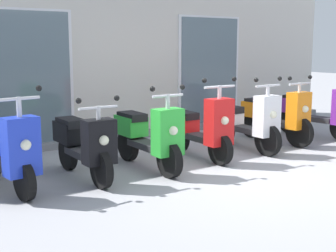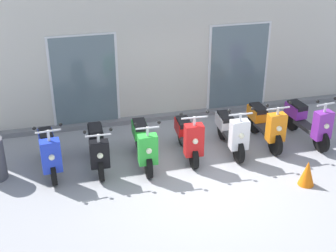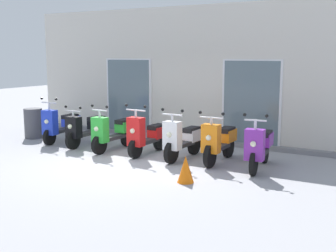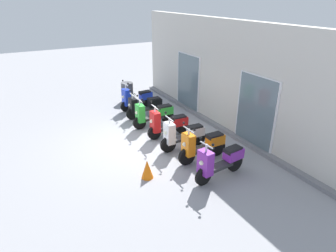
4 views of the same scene
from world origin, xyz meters
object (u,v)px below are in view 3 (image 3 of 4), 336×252
at_px(scooter_white, 183,139).
at_px(traffic_cone, 186,169).
at_px(scooter_blue, 61,124).
at_px(scooter_purple, 260,146).
at_px(scooter_green, 113,132).
at_px(trash_bin, 33,123).
at_px(scooter_black, 86,128).
at_px(scooter_red, 147,135).
at_px(scooter_orange, 219,141).

distance_m(scooter_white, traffic_cone, 1.92).
relative_size(scooter_blue, scooter_purple, 0.91).
distance_m(scooter_green, trash_bin, 3.05).
distance_m(scooter_black, scooter_white, 2.92).
bearing_deg(scooter_white, scooter_green, -178.46).
xyz_separation_m(scooter_red, scooter_orange, (1.86, 0.13, 0.01)).
xyz_separation_m(scooter_orange, trash_bin, (-5.89, 0.02, -0.05)).
bearing_deg(scooter_purple, scooter_blue, 179.00).
xyz_separation_m(scooter_green, scooter_white, (1.97, 0.05, -0.00)).
height_order(scooter_blue, scooter_white, scooter_blue).
xyz_separation_m(scooter_red, scooter_white, (0.99, 0.00, 0.00)).
bearing_deg(scooter_blue, scooter_red, -1.86).
bearing_deg(scooter_black, trash_bin, 176.99).
bearing_deg(trash_bin, scooter_black, -3.01).
xyz_separation_m(scooter_green, traffic_cone, (2.92, -1.60, -0.22)).
bearing_deg(scooter_white, traffic_cone, -60.16).
bearing_deg(scooter_blue, scooter_orange, 0.40).
relative_size(scooter_white, scooter_orange, 0.98).
height_order(scooter_purple, traffic_cone, scooter_purple).
relative_size(scooter_blue, scooter_white, 0.95).
relative_size(scooter_blue, scooter_black, 0.97).
bearing_deg(scooter_green, scooter_orange, 3.56).
bearing_deg(scooter_orange, scooter_green, -176.44).
height_order(scooter_black, scooter_white, scooter_white).
bearing_deg(traffic_cone, trash_bin, 163.20).
height_order(scooter_blue, scooter_purple, scooter_blue).
bearing_deg(scooter_green, trash_bin, 176.27).
bearing_deg(scooter_red, scooter_purple, -0.11).
xyz_separation_m(scooter_black, traffic_cone, (3.87, -1.69, -0.21)).
bearing_deg(scooter_red, scooter_blue, 178.14).
relative_size(scooter_blue, scooter_red, 0.98).
distance_m(scooter_black, scooter_orange, 3.79).
distance_m(scooter_blue, scooter_orange, 4.77).
height_order(scooter_blue, scooter_orange, scooter_blue).
height_order(scooter_green, scooter_orange, same).
xyz_separation_m(scooter_red, traffic_cone, (1.94, -1.65, -0.21)).
relative_size(scooter_purple, trash_bin, 1.88).
xyz_separation_m(scooter_blue, scooter_orange, (4.77, 0.03, -0.01)).
bearing_deg(traffic_cone, scooter_orange, 92.48).
bearing_deg(scooter_blue, scooter_purple, -1.00).
relative_size(scooter_orange, trash_bin, 1.85).
relative_size(scooter_blue, scooter_orange, 0.93).
relative_size(scooter_red, scooter_white, 0.96).
relative_size(scooter_red, traffic_cone, 2.91).
height_order(scooter_white, scooter_orange, scooter_white).
distance_m(scooter_blue, trash_bin, 1.12).
xyz_separation_m(scooter_green, scooter_orange, (2.84, 0.18, 0.01)).
height_order(scooter_black, scooter_red, scooter_red).
relative_size(scooter_green, scooter_white, 1.02).
height_order(scooter_black, scooter_green, scooter_green).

